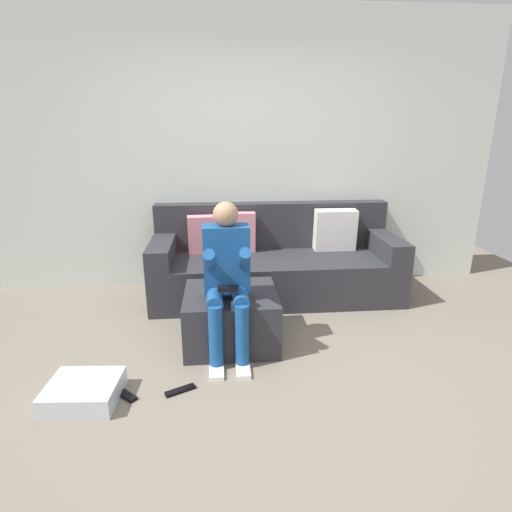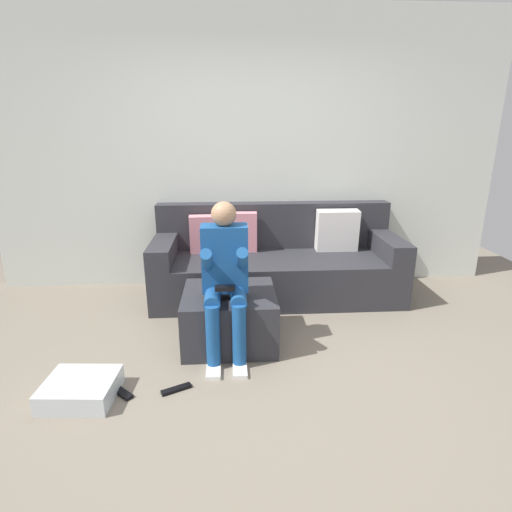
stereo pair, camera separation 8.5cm
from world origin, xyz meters
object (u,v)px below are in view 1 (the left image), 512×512
(remote_near_ottoman, at_px, (180,390))
(remote_by_storage_bin, at_px, (126,395))
(ottoman, at_px, (231,317))
(storage_bin, at_px, (84,392))
(person_seated, at_px, (227,273))
(couch_sectional, at_px, (275,264))

(remote_near_ottoman, height_order, remote_by_storage_bin, same)
(remote_near_ottoman, xyz_separation_m, remote_by_storage_bin, (-0.34, -0.02, 0.00))
(ottoman, distance_m, storage_bin, 1.17)
(person_seated, distance_m, remote_near_ottoman, 0.85)
(person_seated, height_order, storage_bin, person_seated)
(ottoman, distance_m, remote_near_ottoman, 0.75)
(couch_sectional, distance_m, remote_by_storage_bin, 2.02)
(ottoman, distance_m, remote_by_storage_bin, 0.97)
(ottoman, bearing_deg, person_seated, -99.06)
(ottoman, bearing_deg, remote_near_ottoman, -119.19)
(person_seated, relative_size, storage_bin, 2.65)
(ottoman, xyz_separation_m, storage_bin, (-0.95, -0.67, -0.15))
(storage_bin, bearing_deg, remote_near_ottoman, 3.53)
(ottoman, relative_size, person_seated, 0.63)
(person_seated, height_order, remote_by_storage_bin, person_seated)
(remote_by_storage_bin, bearing_deg, ottoman, 86.55)
(couch_sectional, height_order, person_seated, person_seated)
(person_seated, xyz_separation_m, remote_by_storage_bin, (-0.67, -0.49, -0.63))
(person_seated, bearing_deg, remote_near_ottoman, -124.90)
(ottoman, xyz_separation_m, remote_near_ottoman, (-0.36, -0.64, -0.20))
(storage_bin, xyz_separation_m, remote_by_storage_bin, (0.25, 0.02, -0.05))
(couch_sectional, distance_m, storage_bin, 2.18)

